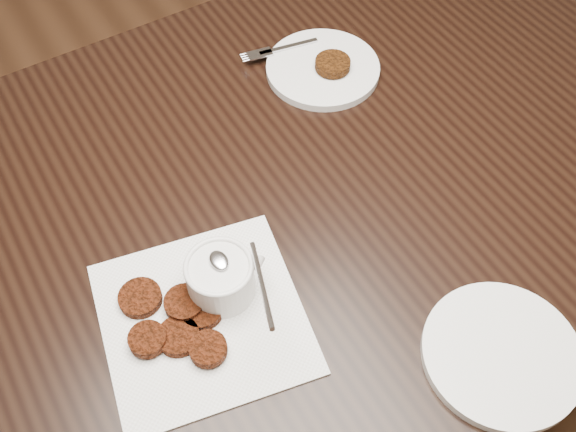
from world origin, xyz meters
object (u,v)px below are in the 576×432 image
object	(u,v)px
table	(291,295)
plate_with_patty	(323,65)
sauce_ramekin	(218,265)
napkin	(203,318)
plate_empty	(502,354)

from	to	relation	value
table	plate_with_patty	xyz separation A→B (m)	(0.18, 0.19, 0.39)
table	sauce_ramekin	size ratio (longest dim) A/B	11.37
napkin	plate_empty	xyz separation A→B (m)	(0.32, -0.26, 0.01)
napkin	plate_with_patty	world-z (taller)	plate_with_patty
napkin	plate_empty	world-z (taller)	plate_empty
table	sauce_ramekin	xyz separation A→B (m)	(-0.19, -0.12, 0.44)
napkin	plate_empty	distance (m)	0.41
napkin	sauce_ramekin	xyz separation A→B (m)	(0.04, 0.03, 0.07)
sauce_ramekin	plate_with_patty	world-z (taller)	sauce_ramekin
plate_with_patty	plate_empty	xyz separation A→B (m)	(-0.10, -0.59, -0.01)
table	napkin	bearing A→B (deg)	-148.41
napkin	sauce_ramekin	size ratio (longest dim) A/B	2.07
table	sauce_ramekin	distance (m)	0.50
plate_empty	napkin	bearing A→B (deg)	140.77
sauce_ramekin	plate_empty	xyz separation A→B (m)	(0.27, -0.28, -0.06)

